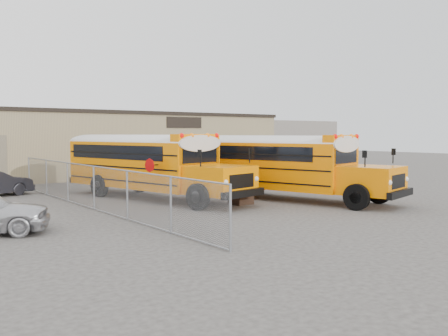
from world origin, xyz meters
TOP-DOWN VIEW (x-y plane):
  - ground at (0.00, 0.00)m, footprint 120.00×120.00m
  - warehouse at (-0.00, 19.99)m, footprint 30.20×10.20m
  - chainlink_fence at (-6.00, 3.00)m, footprint 0.07×18.07m
  - distant_building_right at (24.00, 24.00)m, footprint 10.00×8.00m
  - school_bus_left at (-3.81, 11.29)m, footprint 4.81×10.96m
  - school_bus_right at (0.88, 7.22)m, footprint 5.12×10.82m
  - tarp_bundle at (-0.22, 0.70)m, footprint 0.96×0.96m

SIDE VIEW (x-z plane):
  - ground at x=0.00m, z-range 0.00..0.00m
  - tarp_bundle at x=-0.22m, z-range 0.02..1.32m
  - chainlink_fence at x=-6.00m, z-range 0.00..1.80m
  - school_bus_right at x=0.88m, z-range 0.24..3.32m
  - school_bus_left at x=-3.81m, z-range 0.24..3.36m
  - distant_building_right at x=24.00m, z-range 0.00..4.40m
  - warehouse at x=0.00m, z-range 0.04..4.71m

